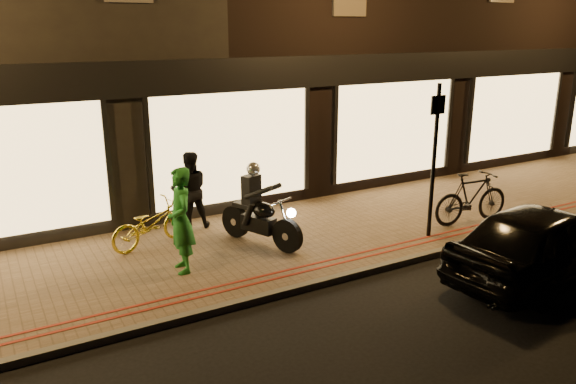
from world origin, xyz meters
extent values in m
plane|color=black|center=(0.00, 0.00, 0.00)|extent=(90.00, 90.00, 0.00)
cube|color=brown|center=(0.00, 2.00, 0.06)|extent=(50.00, 4.00, 0.12)
cube|color=#59544C|center=(0.00, 0.05, 0.06)|extent=(50.00, 0.14, 0.12)
cube|color=maroon|center=(0.00, 0.45, 0.12)|extent=(50.00, 0.06, 0.01)
cube|color=maroon|center=(0.00, 0.65, 0.12)|extent=(50.00, 0.06, 0.01)
cube|color=black|center=(6.00, 9.00, 4.25)|extent=(12.00, 10.00, 8.50)
cube|color=black|center=(18.00, 9.00, 4.25)|extent=(12.00, 10.00, 8.50)
cube|color=black|center=(0.00, 3.95, 3.15)|extent=(48.00, 0.12, 0.70)
cube|color=#FFD27F|center=(-4.50, 3.94, 1.61)|extent=(3.60, 0.06, 2.38)
cube|color=#FFD27F|center=(0.00, 3.94, 1.61)|extent=(3.60, 0.06, 2.38)
cube|color=#FFD27F|center=(4.50, 3.94, 1.61)|extent=(3.60, 0.06, 2.38)
cube|color=#FFD27F|center=(9.00, 3.94, 1.61)|extent=(3.60, 0.06, 2.38)
cylinder|color=black|center=(-0.10, 1.35, 0.44)|extent=(0.35, 0.64, 0.64)
cylinder|color=black|center=(-0.59, 2.56, 0.44)|extent=(0.35, 0.64, 0.64)
cylinder|color=silver|center=(-0.10, 1.35, 0.44)|extent=(0.18, 0.18, 0.14)
cylinder|color=silver|center=(-0.59, 2.56, 0.44)|extent=(0.18, 0.18, 0.14)
cube|color=black|center=(-0.37, 2.00, 0.52)|extent=(0.50, 0.75, 0.30)
ellipsoid|color=black|center=(-0.32, 1.88, 0.82)|extent=(0.49, 0.59, 0.29)
cube|color=black|center=(-0.48, 2.28, 0.82)|extent=(0.41, 0.59, 0.09)
cylinder|color=silver|center=(-0.16, 1.49, 1.07)|extent=(0.57, 0.26, 0.03)
cylinder|color=silver|center=(-0.12, 1.40, 0.74)|extent=(0.17, 0.32, 0.71)
sphere|color=white|center=(-0.07, 1.27, 0.90)|extent=(0.22, 0.22, 0.17)
cylinder|color=silver|center=(-0.42, 2.47, 0.40)|extent=(0.27, 0.54, 0.07)
cube|color=black|center=(-0.43, 2.16, 1.17)|extent=(0.40, 0.33, 0.55)
sphere|color=#AAADB1|center=(-0.41, 2.11, 1.58)|extent=(0.34, 0.34, 0.26)
cylinder|color=black|center=(-0.46, 1.80, 1.20)|extent=(0.38, 0.56, 0.34)
cylinder|color=black|center=(-0.16, 1.92, 1.20)|extent=(0.23, 0.60, 0.34)
cylinder|color=black|center=(-0.54, 2.07, 0.72)|extent=(0.26, 0.28, 0.46)
cylinder|color=black|center=(-0.28, 2.18, 0.72)|extent=(0.14, 0.27, 0.46)
cylinder|color=black|center=(2.77, 0.71, 1.62)|extent=(0.08, 0.08, 3.00)
cube|color=black|center=(2.77, 0.71, 2.72)|extent=(0.35, 0.05, 0.35)
imported|color=gold|center=(-2.18, 2.91, 0.56)|extent=(1.76, 1.04, 0.88)
imported|color=black|center=(4.06, 0.85, 0.68)|extent=(1.89, 0.71, 1.11)
imported|color=#1F7624|center=(-2.05, 1.53, 1.02)|extent=(0.48, 0.69, 1.80)
imported|color=black|center=(-1.17, 3.51, 0.92)|extent=(0.87, 0.73, 1.60)
imported|color=black|center=(3.20, -1.51, 0.66)|extent=(4.05, 1.99, 1.33)
camera|label=1|loc=(-4.85, -7.02, 4.11)|focal=35.00mm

